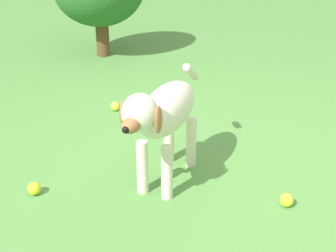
# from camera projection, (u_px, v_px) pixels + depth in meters

# --- Properties ---
(ground) EXTENTS (14.00, 14.00, 0.00)m
(ground) POSITION_uv_depth(u_px,v_px,m) (216.00, 174.00, 2.45)
(ground) COLOR #548C42
(dog) EXTENTS (0.78, 0.47, 0.58)m
(dog) POSITION_uv_depth(u_px,v_px,m) (164.00, 114.00, 2.21)
(dog) COLOR silver
(dog) RESTS_ON ground
(tennis_ball_0) EXTENTS (0.07, 0.07, 0.07)m
(tennis_ball_0) POSITION_uv_depth(u_px,v_px,m) (115.00, 106.00, 3.20)
(tennis_ball_0) COLOR #CDE13F
(tennis_ball_0) RESTS_ON ground
(tennis_ball_1) EXTENTS (0.07, 0.07, 0.07)m
(tennis_ball_1) POSITION_uv_depth(u_px,v_px,m) (34.00, 189.00, 2.26)
(tennis_ball_1) COLOR yellow
(tennis_ball_1) RESTS_ON ground
(tennis_ball_2) EXTENTS (0.07, 0.07, 0.07)m
(tennis_ball_2) POSITION_uv_depth(u_px,v_px,m) (287.00, 200.00, 2.17)
(tennis_ball_2) COLOR #CED82E
(tennis_ball_2) RESTS_ON ground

